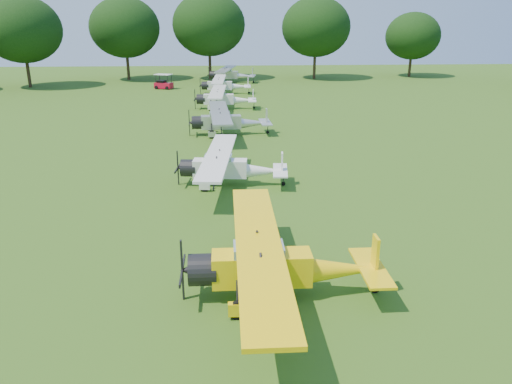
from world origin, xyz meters
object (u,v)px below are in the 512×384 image
(aircraft_3, at_px, (228,165))
(aircraft_6, at_px, (224,84))
(aircraft_2, at_px, (277,263))
(aircraft_5, at_px, (223,97))
(aircraft_7, at_px, (230,74))
(golf_cart, at_px, (163,84))
(aircraft_4, at_px, (227,120))

(aircraft_3, height_order, aircraft_6, aircraft_6)
(aircraft_2, height_order, aircraft_5, aircraft_2)
(aircraft_7, bearing_deg, aircraft_5, -82.77)
(aircraft_6, height_order, golf_cart, aircraft_6)
(aircraft_5, relative_size, aircraft_7, 0.93)
(aircraft_4, xyz_separation_m, aircraft_7, (0.77, 35.17, 0.05))
(aircraft_5, relative_size, golf_cart, 3.98)
(aircraft_6, bearing_deg, aircraft_2, -85.33)
(aircraft_6, xyz_separation_m, golf_cart, (-8.13, 5.00, -0.53))
(aircraft_2, height_order, golf_cart, aircraft_2)
(aircraft_3, distance_m, aircraft_5, 25.53)
(aircraft_3, xyz_separation_m, aircraft_4, (0.07, 13.14, 0.07))
(golf_cart, bearing_deg, aircraft_2, -58.13)
(aircraft_6, bearing_deg, aircraft_5, -87.58)
(aircraft_5, bearing_deg, aircraft_4, -85.99)
(aircraft_3, bearing_deg, aircraft_6, 95.85)
(aircraft_4, bearing_deg, aircraft_2, -89.63)
(aircraft_3, relative_size, aircraft_4, 0.94)
(aircraft_4, height_order, golf_cart, aircraft_4)
(aircraft_6, bearing_deg, golf_cart, 151.14)
(aircraft_5, distance_m, golf_cart, 18.14)
(aircraft_2, bearing_deg, aircraft_3, 97.17)
(aircraft_7, bearing_deg, golf_cart, -134.48)
(aircraft_3, xyz_separation_m, aircraft_6, (-0.17, 36.77, 0.02))
(aircraft_6, distance_m, golf_cart, 9.56)
(aircraft_3, distance_m, aircraft_6, 36.77)
(aircraft_2, bearing_deg, golf_cart, 100.47)
(aircraft_5, height_order, aircraft_6, aircraft_5)
(aircraft_5, xyz_separation_m, golf_cart, (-8.07, 16.24, -0.55))
(aircraft_7, bearing_deg, aircraft_6, -85.08)
(aircraft_2, height_order, aircraft_4, aircraft_2)
(aircraft_2, relative_size, aircraft_3, 1.09)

